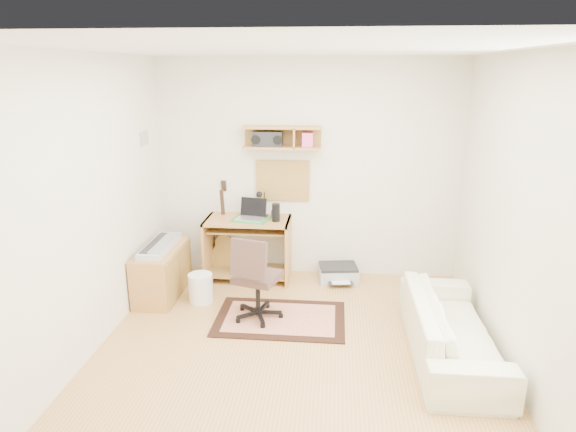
# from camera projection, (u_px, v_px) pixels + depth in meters

# --- Properties ---
(floor) EXTENTS (3.60, 4.00, 0.01)m
(floor) POSITION_uv_depth(u_px,v_px,m) (294.00, 358.00, 4.46)
(floor) COLOR tan
(floor) RESTS_ON ground
(ceiling) EXTENTS (3.60, 4.00, 0.01)m
(ceiling) POSITION_uv_depth(u_px,v_px,m) (295.00, 48.00, 3.73)
(ceiling) COLOR white
(ceiling) RESTS_ON ground
(back_wall) EXTENTS (3.60, 0.01, 2.60)m
(back_wall) POSITION_uv_depth(u_px,v_px,m) (308.00, 170.00, 6.01)
(back_wall) COLOR beige
(back_wall) RESTS_ON ground
(left_wall) EXTENTS (0.01, 4.00, 2.60)m
(left_wall) POSITION_uv_depth(u_px,v_px,m) (81.00, 211.00, 4.26)
(left_wall) COLOR beige
(left_wall) RESTS_ON ground
(right_wall) EXTENTS (0.01, 4.00, 2.60)m
(right_wall) POSITION_uv_depth(u_px,v_px,m) (525.00, 223.00, 3.93)
(right_wall) COLOR beige
(right_wall) RESTS_ON ground
(wall_shelf) EXTENTS (0.90, 0.25, 0.26)m
(wall_shelf) POSITION_uv_depth(u_px,v_px,m) (282.00, 137.00, 5.80)
(wall_shelf) COLOR #B98041
(wall_shelf) RESTS_ON back_wall
(cork_board) EXTENTS (0.64, 0.03, 0.49)m
(cork_board) POSITION_uv_depth(u_px,v_px,m) (283.00, 180.00, 6.05)
(cork_board) COLOR tan
(cork_board) RESTS_ON back_wall
(wall_photo) EXTENTS (0.02, 0.20, 0.15)m
(wall_photo) POSITION_uv_depth(u_px,v_px,m) (144.00, 138.00, 5.57)
(wall_photo) COLOR #4C8CBF
(wall_photo) RESTS_ON left_wall
(desk) EXTENTS (1.00, 0.55, 0.75)m
(desk) POSITION_uv_depth(u_px,v_px,m) (248.00, 249.00, 6.07)
(desk) COLOR #B98041
(desk) RESTS_ON floor
(laptop) EXTENTS (0.37, 0.37, 0.24)m
(laptop) POSITION_uv_depth(u_px,v_px,m) (250.00, 210.00, 5.90)
(laptop) COLOR silver
(laptop) RESTS_ON desk
(speaker) EXTENTS (0.09, 0.09, 0.21)m
(speaker) POSITION_uv_depth(u_px,v_px,m) (276.00, 213.00, 5.85)
(speaker) COLOR black
(speaker) RESTS_ON desk
(desk_lamp) EXTENTS (0.10, 0.10, 0.31)m
(desk_lamp) POSITION_uv_depth(u_px,v_px,m) (264.00, 204.00, 6.03)
(desk_lamp) COLOR black
(desk_lamp) RESTS_ON desk
(pencil_cup) EXTENTS (0.06, 0.06, 0.09)m
(pencil_cup) POSITION_uv_depth(u_px,v_px,m) (273.00, 214.00, 6.02)
(pencil_cup) COLOR #353FA0
(pencil_cup) RESTS_ON desk
(boombox) EXTENTS (0.34, 0.16, 0.18)m
(boombox) POSITION_uv_depth(u_px,v_px,m) (268.00, 139.00, 5.82)
(boombox) COLOR black
(boombox) RESTS_ON wall_shelf
(rug) EXTENTS (1.31, 0.88, 0.02)m
(rug) POSITION_uv_depth(u_px,v_px,m) (280.00, 318.00, 5.15)
(rug) COLOR beige
(rug) RESTS_ON floor
(task_chair) EXTENTS (0.58, 0.58, 0.91)m
(task_chair) POSITION_uv_depth(u_px,v_px,m) (258.00, 277.00, 5.05)
(task_chair) COLOR #3E2B25
(task_chair) RESTS_ON floor
(cabinet) EXTENTS (0.40, 0.90, 0.55)m
(cabinet) POSITION_uv_depth(u_px,v_px,m) (162.00, 272.00, 5.64)
(cabinet) COLOR #B98041
(cabinet) RESTS_ON floor
(music_keyboard) EXTENTS (0.25, 0.79, 0.07)m
(music_keyboard) POSITION_uv_depth(u_px,v_px,m) (160.00, 246.00, 5.55)
(music_keyboard) COLOR #B2B5BA
(music_keyboard) RESTS_ON cabinet
(guitar) EXTENTS (0.31, 0.20, 1.17)m
(guitar) POSITION_uv_depth(u_px,v_px,m) (223.00, 228.00, 6.17)
(guitar) COLOR #A57D33
(guitar) RESTS_ON floor
(waste_basket) EXTENTS (0.29, 0.29, 0.32)m
(waste_basket) POSITION_uv_depth(u_px,v_px,m) (201.00, 288.00, 5.51)
(waste_basket) COLOR white
(waste_basket) RESTS_ON floor
(printer) EXTENTS (0.51, 0.42, 0.17)m
(printer) POSITION_uv_depth(u_px,v_px,m) (338.00, 273.00, 6.10)
(printer) COLOR #A5A8AA
(printer) RESTS_ON floor
(sofa) EXTENTS (0.51, 1.76, 0.69)m
(sofa) POSITION_uv_depth(u_px,v_px,m) (452.00, 319.00, 4.44)
(sofa) COLOR beige
(sofa) RESTS_ON floor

